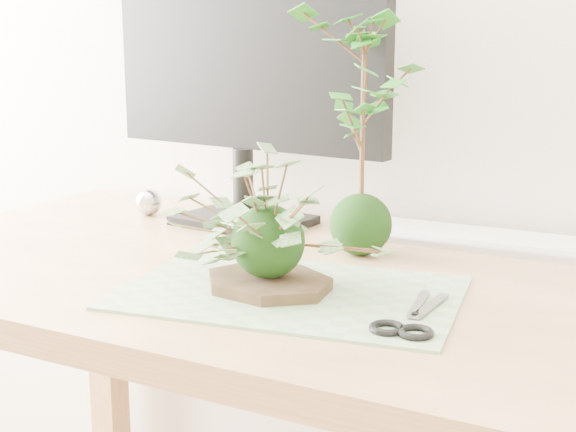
% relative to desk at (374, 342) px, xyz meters
% --- Properties ---
extents(desk, '(1.60, 0.70, 0.74)m').
position_rel_desk_xyz_m(desk, '(0.00, 0.00, 0.00)').
color(desk, tan).
rests_on(desk, ground_plane).
extents(cutting_mat, '(0.47, 0.35, 0.00)m').
position_rel_desk_xyz_m(cutting_mat, '(-0.08, -0.10, 0.09)').
color(cutting_mat, '#6D9362').
rests_on(cutting_mat, desk).
extents(stone_dish, '(0.21, 0.21, 0.01)m').
position_rel_desk_xyz_m(stone_dish, '(-0.11, -0.11, 0.10)').
color(stone_dish, black).
rests_on(stone_dish, cutting_mat).
extents(ivy_kokedama, '(0.32, 0.32, 0.19)m').
position_rel_desk_xyz_m(ivy_kokedama, '(-0.11, -0.11, 0.20)').
color(ivy_kokedama, black).
rests_on(ivy_kokedama, stone_dish).
extents(maple_kokedama, '(0.28, 0.28, 0.40)m').
position_rel_desk_xyz_m(maple_kokedama, '(-0.07, 0.12, 0.37)').
color(maple_kokedama, black).
rests_on(maple_kokedama, desk).
extents(keyboard, '(0.43, 0.13, 0.02)m').
position_rel_desk_xyz_m(keyboard, '(0.09, 0.27, 0.10)').
color(keyboard, '#B0B1BC').
rests_on(keyboard, desk).
extents(monitor, '(0.56, 0.19, 0.49)m').
position_rel_desk_xyz_m(monitor, '(-0.34, 0.22, 0.37)').
color(monitor, black).
rests_on(monitor, desk).
extents(foil_ball, '(0.05, 0.05, 0.05)m').
position_rel_desk_xyz_m(foil_ball, '(-0.53, 0.19, 0.11)').
color(foil_ball, silver).
rests_on(foil_ball, desk).
extents(scissors, '(0.08, 0.17, 0.01)m').
position_rel_desk_xyz_m(scissors, '(0.10, -0.16, 0.10)').
color(scissors, gray).
rests_on(scissors, cutting_mat).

